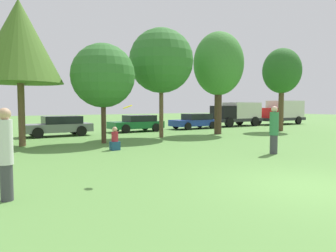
{
  "coord_description": "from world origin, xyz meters",
  "views": [
    {
      "loc": [
        -6.93,
        -4.35,
        1.95
      ],
      "look_at": [
        -1.31,
        4.19,
        1.28
      ],
      "focal_mm": 33.76,
      "sensor_mm": 36.0,
      "label": 1
    }
  ],
  "objects": [
    {
      "name": "ground_plane",
      "position": [
        0.0,
        0.0,
        0.0
      ],
      "size": [
        120.0,
        120.0,
        0.0
      ],
      "primitive_type": "plane",
      "color": "#5B8E42"
    },
    {
      "name": "person_thrower",
      "position": [
        -6.19,
        2.78,
        1.0
      ],
      "size": [
        0.29,
        0.29,
        1.9
      ],
      "rotation": [
        0.0,
        0.0,
        0.11
      ],
      "color": "#3F3F47",
      "rests_on": "ground"
    },
    {
      "name": "person_catcher",
      "position": [
        3.57,
        3.86,
        0.98
      ],
      "size": [
        0.35,
        0.35,
        1.92
      ],
      "rotation": [
        0.0,
        0.0,
        -3.03
      ],
      "color": "#3F3F47",
      "rests_on": "ground"
    },
    {
      "name": "frisbee",
      "position": [
        -3.27,
        3.13,
        1.91
      ],
      "size": [
        0.25,
        0.25,
        0.12
      ],
      "color": "yellow"
    },
    {
      "name": "bystander_sitting",
      "position": [
        -1.34,
        8.37,
        0.43
      ],
      "size": [
        0.39,
        0.32,
        1.02
      ],
      "color": "navy",
      "rests_on": "ground"
    },
    {
      "name": "tree_2",
      "position": [
        -4.51,
        12.02,
        4.95
      ],
      "size": [
        3.93,
        3.93,
        6.93
      ],
      "color": "brown",
      "rests_on": "ground"
    },
    {
      "name": "tree_3",
      "position": [
        -0.78,
        11.04,
        3.46
      ],
      "size": [
        3.26,
        3.26,
        5.1
      ],
      "color": "#473323",
      "rests_on": "ground"
    },
    {
      "name": "tree_4",
      "position": [
        3.29,
        11.92,
        4.63
      ],
      "size": [
        3.88,
        3.88,
        6.58
      ],
      "color": "brown",
      "rests_on": "ground"
    },
    {
      "name": "tree_5",
      "position": [
        7.74,
        11.74,
        4.71
      ],
      "size": [
        3.38,
        3.38,
        6.89
      ],
      "color": "#473323",
      "rests_on": "ground"
    },
    {
      "name": "tree_6",
      "position": [
        13.41,
        10.96,
        4.5
      ],
      "size": [
        2.86,
        2.86,
        6.24
      ],
      "color": "brown",
      "rests_on": "ground"
    },
    {
      "name": "parked_car_grey",
      "position": [
        -1.75,
        16.19,
        0.67
      ],
      "size": [
        4.22,
        1.87,
        1.27
      ],
      "rotation": [
        0.0,
        0.0,
        3.13
      ],
      "color": "slate",
      "rests_on": "ground"
    },
    {
      "name": "parked_car_green",
      "position": [
        4.05,
        16.56,
        0.64
      ],
      "size": [
        3.98,
        1.97,
        1.22
      ],
      "rotation": [
        0.0,
        0.0,
        3.13
      ],
      "color": "#196633",
      "rests_on": "ground"
    },
    {
      "name": "parked_car_blue",
      "position": [
        9.44,
        16.42,
        0.65
      ],
      "size": [
        4.11,
        1.92,
        1.26
      ],
      "rotation": [
        0.0,
        0.0,
        3.13
      ],
      "color": "#1E389E",
      "rests_on": "ground"
    },
    {
      "name": "delivery_truck_black",
      "position": [
        14.96,
        17.06,
        1.24
      ],
      "size": [
        5.27,
        2.34,
        2.22
      ],
      "rotation": [
        0.0,
        0.0,
        3.13
      ],
      "color": "#2D2D33",
      "rests_on": "ground"
    },
    {
      "name": "delivery_truck_red",
      "position": [
        20.92,
        16.58,
        1.3
      ],
      "size": [
        5.77,
        2.43,
        2.43
      ],
      "rotation": [
        0.0,
        0.0,
        3.13
      ],
      "color": "#2D2D33",
      "rests_on": "ground"
    }
  ]
}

